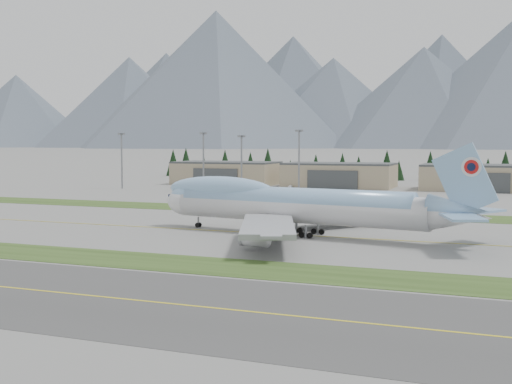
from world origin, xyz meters
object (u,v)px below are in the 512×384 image
at_px(hangar_left, 227,173).
at_px(service_vehicle_a, 290,188).
at_px(hangar_center, 339,175).
at_px(boeing_747_freighter, 294,204).
at_px(service_vehicle_b, 395,195).
at_px(hangar_right, 481,178).

height_order(hangar_left, service_vehicle_a, hangar_left).
relative_size(hangar_left, service_vehicle_a, 12.08).
height_order(hangar_left, hangar_center, same).
xyz_separation_m(boeing_747_freighter, hangar_center, (-25.32, 149.66, -1.21)).
xyz_separation_m(boeing_747_freighter, service_vehicle_b, (4.38, 115.62, -6.60)).
bearing_deg(hangar_left, boeing_747_freighter, -61.78).
xyz_separation_m(service_vehicle_a, service_vehicle_b, (47.91, -18.97, 0.00)).
xyz_separation_m(hangar_right, service_vehicle_b, (-30.31, -34.04, -5.39)).
relative_size(boeing_747_freighter, hangar_left, 1.59).
relative_size(hangar_center, service_vehicle_a, 12.08).
bearing_deg(hangar_left, service_vehicle_a, -22.28).
height_order(hangar_center, hangar_right, same).
distance_m(service_vehicle_a, service_vehicle_b, 51.53).
bearing_deg(hangar_center, hangar_left, 180.00).
bearing_deg(service_vehicle_a, hangar_center, 38.99).
xyz_separation_m(hangar_left, hangar_center, (55.00, 0.00, 0.00)).
height_order(hangar_left, hangar_right, same).
xyz_separation_m(hangar_right, service_vehicle_a, (-78.22, -15.07, -5.39)).
height_order(hangar_right, service_vehicle_a, hangar_right).
relative_size(hangar_left, hangar_center, 1.00).
xyz_separation_m(hangar_left, service_vehicle_b, (84.69, -34.04, -5.39)).
relative_size(boeing_747_freighter, hangar_center, 1.59).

